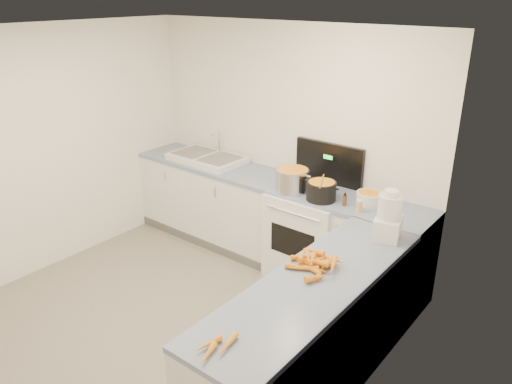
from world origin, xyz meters
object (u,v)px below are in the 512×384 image
Objects in this scene: food_processor at (389,218)px; black_pot at (321,192)px; steel_pot at (292,181)px; mixing_bowl at (369,198)px; extract_bottle at (345,201)px; sink at (207,158)px; spice_jar at (359,207)px; stove at (311,233)px.

black_pot is at bearing 157.50° from food_processor.
mixing_bowl is at bearing 13.65° from steel_pot.
food_processor reaches higher than extract_bottle.
sink reaches higher than mixing_bowl.
steel_pot is 1.22m from food_processor.
spice_jar is at bearing -3.25° from steel_pot.
steel_pot is at bearing -141.35° from stove.
sink reaches higher than extract_bottle.
stove reaches higher than black_pot.
sink is (-1.45, 0.02, 0.50)m from stove.
sink is 2.51m from food_processor.
spice_jar is (0.17, -0.04, -0.00)m from extract_bottle.
spice_jar is (0.41, -0.02, -0.03)m from black_pot.
black_pot reaches higher than mixing_bowl.
sink is at bearing 168.46° from food_processor.
stove is 5.70× the size of mixing_bowl.
steel_pot reaches higher than extract_bottle.
food_processor is at bearing -37.57° from spice_jar.
steel_pot is at bearing 176.78° from black_pot.
black_pot is (1.63, -0.16, 0.04)m from sink.
sink is 2.59× the size of steel_pot.
mixing_bowl is 0.70m from food_processor.
stove is 0.60m from steel_pot.
black_pot is 0.68× the size of food_processor.
extract_bottle is (1.88, -0.15, 0.01)m from sink.
spice_jar is (0.01, -0.22, -0.01)m from mixing_bowl.
black_pot is 0.89m from food_processor.
mixing_bowl is 2.41× the size of spice_jar.
spice_jar is at bearing -12.85° from extract_bottle.
food_processor is (1.00, -0.49, 0.64)m from stove.
black_pot is at bearing -176.49° from extract_bottle.
steel_pot reaches higher than black_pot.
food_processor reaches higher than black_pot.
mixing_bowl is 0.24m from extract_bottle.
food_processor is at bearing -17.17° from steel_pot.
mixing_bowl is at bearing 93.76° from spice_jar.
extract_bottle is at bearing 167.15° from spice_jar.
sink is 1.64m from black_pot.
food_processor is at bearing -31.49° from extract_bottle.
extract_bottle is at bearing 3.51° from black_pot.
black_pot reaches higher than spice_jar.
black_pot is 2.78× the size of extract_bottle.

